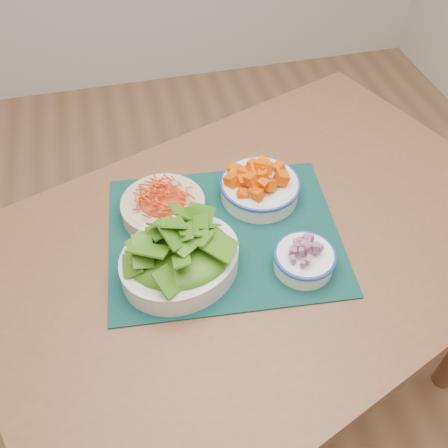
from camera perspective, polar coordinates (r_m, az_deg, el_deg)
name	(u,v)px	position (r m, az deg, el deg)	size (l,w,h in m)	color
ground	(179,435)	(1.65, -5.15, -22.89)	(4.00, 4.00, 0.00)	#A97652
table	(260,264)	(1.15, 4.15, -4.63)	(1.39, 1.16, 0.75)	brown
placemat	(224,234)	(1.07, 0.00, -1.16)	(0.49, 0.40, 0.00)	black
carrot_bowl	(163,205)	(1.09, -6.99, 2.21)	(0.20, 0.20, 0.07)	beige
squash_bowl	(260,183)	(1.12, 4.15, 4.72)	(0.22, 0.22, 0.09)	white
lettuce_bowl	(179,253)	(0.96, -5.14, -3.31)	(0.30, 0.28, 0.12)	silver
onion_bowl	(305,257)	(1.00, 9.20, -3.76)	(0.16, 0.16, 0.06)	white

